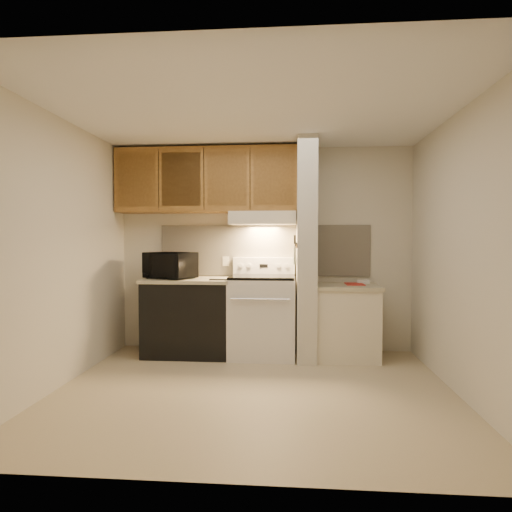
# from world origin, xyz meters

# --- Properties ---
(floor) EXTENTS (3.60, 3.60, 0.00)m
(floor) POSITION_xyz_m (0.00, 0.00, 0.00)
(floor) COLOR tan
(floor) RESTS_ON ground
(ceiling) EXTENTS (3.60, 3.60, 0.00)m
(ceiling) POSITION_xyz_m (0.00, 0.00, 2.50)
(ceiling) COLOR white
(ceiling) RESTS_ON wall_back
(wall_back) EXTENTS (3.60, 2.50, 0.02)m
(wall_back) POSITION_xyz_m (0.00, 1.50, 1.25)
(wall_back) COLOR beige
(wall_back) RESTS_ON floor
(wall_left) EXTENTS (0.02, 3.00, 2.50)m
(wall_left) POSITION_xyz_m (-1.80, 0.00, 1.25)
(wall_left) COLOR beige
(wall_left) RESTS_ON floor
(wall_right) EXTENTS (0.02, 3.00, 2.50)m
(wall_right) POSITION_xyz_m (1.80, 0.00, 1.25)
(wall_right) COLOR beige
(wall_right) RESTS_ON floor
(backsplash) EXTENTS (2.60, 0.02, 0.63)m
(backsplash) POSITION_xyz_m (0.00, 1.49, 1.24)
(backsplash) COLOR beige
(backsplash) RESTS_ON wall_back
(range_body) EXTENTS (0.76, 0.65, 0.92)m
(range_body) POSITION_xyz_m (0.00, 1.16, 0.46)
(range_body) COLOR silver
(range_body) RESTS_ON floor
(oven_window) EXTENTS (0.50, 0.01, 0.30)m
(oven_window) POSITION_xyz_m (0.00, 0.84, 0.50)
(oven_window) COLOR black
(oven_window) RESTS_ON range_body
(oven_handle) EXTENTS (0.65, 0.02, 0.02)m
(oven_handle) POSITION_xyz_m (0.00, 0.80, 0.72)
(oven_handle) COLOR silver
(oven_handle) RESTS_ON range_body
(cooktop) EXTENTS (0.74, 0.64, 0.03)m
(cooktop) POSITION_xyz_m (0.00, 1.16, 0.94)
(cooktop) COLOR black
(cooktop) RESTS_ON range_body
(range_backguard) EXTENTS (0.76, 0.08, 0.20)m
(range_backguard) POSITION_xyz_m (0.00, 1.44, 1.05)
(range_backguard) COLOR silver
(range_backguard) RESTS_ON range_body
(range_display) EXTENTS (0.10, 0.01, 0.04)m
(range_display) POSITION_xyz_m (0.00, 1.40, 1.05)
(range_display) COLOR black
(range_display) RESTS_ON range_backguard
(range_knob_left_outer) EXTENTS (0.05, 0.02, 0.05)m
(range_knob_left_outer) POSITION_xyz_m (-0.28, 1.40, 1.05)
(range_knob_left_outer) COLOR silver
(range_knob_left_outer) RESTS_ON range_backguard
(range_knob_left_inner) EXTENTS (0.05, 0.02, 0.05)m
(range_knob_left_inner) POSITION_xyz_m (-0.18, 1.40, 1.05)
(range_knob_left_inner) COLOR silver
(range_knob_left_inner) RESTS_ON range_backguard
(range_knob_right_inner) EXTENTS (0.05, 0.02, 0.05)m
(range_knob_right_inner) POSITION_xyz_m (0.18, 1.40, 1.05)
(range_knob_right_inner) COLOR silver
(range_knob_right_inner) RESTS_ON range_backguard
(range_knob_right_outer) EXTENTS (0.05, 0.02, 0.05)m
(range_knob_right_outer) POSITION_xyz_m (0.28, 1.40, 1.05)
(range_knob_right_outer) COLOR silver
(range_knob_right_outer) RESTS_ON range_backguard
(dishwasher_front) EXTENTS (1.00, 0.63, 0.87)m
(dishwasher_front) POSITION_xyz_m (-0.88, 1.17, 0.43)
(dishwasher_front) COLOR black
(dishwasher_front) RESTS_ON floor
(left_countertop) EXTENTS (1.04, 0.67, 0.04)m
(left_countertop) POSITION_xyz_m (-0.88, 1.17, 0.89)
(left_countertop) COLOR #BAAF8D
(left_countertop) RESTS_ON dishwasher_front
(spoon_rest) EXTENTS (0.22, 0.07, 0.01)m
(spoon_rest) POSITION_xyz_m (-0.48, 0.97, 0.92)
(spoon_rest) COLOR black
(spoon_rest) RESTS_ON left_countertop
(teal_jar) EXTENTS (0.11, 0.11, 0.10)m
(teal_jar) POSITION_xyz_m (-0.85, 1.18, 0.96)
(teal_jar) COLOR #296061
(teal_jar) RESTS_ON left_countertop
(outlet) EXTENTS (0.08, 0.01, 0.12)m
(outlet) POSITION_xyz_m (-0.48, 1.48, 1.10)
(outlet) COLOR beige
(outlet) RESTS_ON backsplash
(microwave) EXTENTS (0.67, 0.58, 0.31)m
(microwave) POSITION_xyz_m (-1.10, 1.15, 1.06)
(microwave) COLOR black
(microwave) RESTS_ON left_countertop
(partition_pillar) EXTENTS (0.22, 0.70, 2.50)m
(partition_pillar) POSITION_xyz_m (0.51, 1.15, 1.25)
(partition_pillar) COLOR beige
(partition_pillar) RESTS_ON floor
(pillar_trim) EXTENTS (0.01, 0.70, 0.04)m
(pillar_trim) POSITION_xyz_m (0.39, 1.15, 1.30)
(pillar_trim) COLOR olive
(pillar_trim) RESTS_ON partition_pillar
(knife_strip) EXTENTS (0.02, 0.42, 0.04)m
(knife_strip) POSITION_xyz_m (0.39, 1.10, 1.32)
(knife_strip) COLOR black
(knife_strip) RESTS_ON partition_pillar
(knife_blade_a) EXTENTS (0.01, 0.03, 0.16)m
(knife_blade_a) POSITION_xyz_m (0.38, 0.93, 1.22)
(knife_blade_a) COLOR silver
(knife_blade_a) RESTS_ON knife_strip
(knife_handle_a) EXTENTS (0.02, 0.02, 0.10)m
(knife_handle_a) POSITION_xyz_m (0.38, 0.93, 1.37)
(knife_handle_a) COLOR black
(knife_handle_a) RESTS_ON knife_strip
(knife_blade_b) EXTENTS (0.01, 0.04, 0.18)m
(knife_blade_b) POSITION_xyz_m (0.38, 1.01, 1.21)
(knife_blade_b) COLOR silver
(knife_blade_b) RESTS_ON knife_strip
(knife_handle_b) EXTENTS (0.02, 0.02, 0.10)m
(knife_handle_b) POSITION_xyz_m (0.38, 1.03, 1.37)
(knife_handle_b) COLOR black
(knife_handle_b) RESTS_ON knife_strip
(knife_blade_c) EXTENTS (0.01, 0.04, 0.20)m
(knife_blade_c) POSITION_xyz_m (0.38, 1.11, 1.20)
(knife_blade_c) COLOR silver
(knife_blade_c) RESTS_ON knife_strip
(knife_handle_c) EXTENTS (0.02, 0.02, 0.10)m
(knife_handle_c) POSITION_xyz_m (0.38, 1.11, 1.37)
(knife_handle_c) COLOR black
(knife_handle_c) RESTS_ON knife_strip
(knife_blade_d) EXTENTS (0.01, 0.04, 0.16)m
(knife_blade_d) POSITION_xyz_m (0.38, 1.19, 1.22)
(knife_blade_d) COLOR silver
(knife_blade_d) RESTS_ON knife_strip
(knife_handle_d) EXTENTS (0.02, 0.02, 0.10)m
(knife_handle_d) POSITION_xyz_m (0.38, 1.19, 1.37)
(knife_handle_d) COLOR black
(knife_handle_d) RESTS_ON knife_strip
(knife_blade_e) EXTENTS (0.01, 0.04, 0.18)m
(knife_blade_e) POSITION_xyz_m (0.38, 1.25, 1.21)
(knife_blade_e) COLOR silver
(knife_blade_e) RESTS_ON knife_strip
(knife_handle_e) EXTENTS (0.02, 0.02, 0.10)m
(knife_handle_e) POSITION_xyz_m (0.38, 1.26, 1.37)
(knife_handle_e) COLOR black
(knife_handle_e) RESTS_ON knife_strip
(oven_mitt) EXTENTS (0.03, 0.09, 0.22)m
(oven_mitt) POSITION_xyz_m (0.38, 1.32, 1.19)
(oven_mitt) COLOR slate
(oven_mitt) RESTS_ON partition_pillar
(right_cab_base) EXTENTS (0.70, 0.60, 0.81)m
(right_cab_base) POSITION_xyz_m (0.97, 1.15, 0.40)
(right_cab_base) COLOR beige
(right_cab_base) RESTS_ON floor
(right_countertop) EXTENTS (0.74, 0.64, 0.04)m
(right_countertop) POSITION_xyz_m (0.97, 1.15, 0.83)
(right_countertop) COLOR #BAAF8D
(right_countertop) RESTS_ON right_cab_base
(red_folder) EXTENTS (0.21, 0.28, 0.01)m
(red_folder) POSITION_xyz_m (1.07, 1.20, 0.85)
(red_folder) COLOR #B22920
(red_folder) RESTS_ON right_countertop
(white_box) EXTENTS (0.15, 0.11, 0.04)m
(white_box) POSITION_xyz_m (1.19, 1.33, 0.87)
(white_box) COLOR white
(white_box) RESTS_ON right_countertop
(range_hood) EXTENTS (0.78, 0.44, 0.15)m
(range_hood) POSITION_xyz_m (0.00, 1.28, 1.62)
(range_hood) COLOR beige
(range_hood) RESTS_ON upper_cabinets
(hood_lip) EXTENTS (0.78, 0.04, 0.06)m
(hood_lip) POSITION_xyz_m (0.00, 1.07, 1.58)
(hood_lip) COLOR beige
(hood_lip) RESTS_ON range_hood
(upper_cabinets) EXTENTS (2.18, 0.33, 0.77)m
(upper_cabinets) POSITION_xyz_m (-0.69, 1.32, 2.08)
(upper_cabinets) COLOR olive
(upper_cabinets) RESTS_ON wall_back
(cab_door_a) EXTENTS (0.46, 0.01, 0.63)m
(cab_door_a) POSITION_xyz_m (-1.51, 1.17, 2.08)
(cab_door_a) COLOR olive
(cab_door_a) RESTS_ON upper_cabinets
(cab_gap_a) EXTENTS (0.01, 0.01, 0.73)m
(cab_gap_a) POSITION_xyz_m (-1.23, 1.16, 2.08)
(cab_gap_a) COLOR black
(cab_gap_a) RESTS_ON upper_cabinets
(cab_door_b) EXTENTS (0.46, 0.01, 0.63)m
(cab_door_b) POSITION_xyz_m (-0.96, 1.17, 2.08)
(cab_door_b) COLOR olive
(cab_door_b) RESTS_ON upper_cabinets
(cab_gap_b) EXTENTS (0.01, 0.01, 0.73)m
(cab_gap_b) POSITION_xyz_m (-0.69, 1.16, 2.08)
(cab_gap_b) COLOR black
(cab_gap_b) RESTS_ON upper_cabinets
(cab_door_c) EXTENTS (0.46, 0.01, 0.63)m
(cab_door_c) POSITION_xyz_m (-0.42, 1.17, 2.08)
(cab_door_c) COLOR olive
(cab_door_c) RESTS_ON upper_cabinets
(cab_gap_c) EXTENTS (0.01, 0.01, 0.73)m
(cab_gap_c) POSITION_xyz_m (-0.14, 1.16, 2.08)
(cab_gap_c) COLOR black
(cab_gap_c) RESTS_ON upper_cabinets
(cab_door_d) EXTENTS (0.46, 0.01, 0.63)m
(cab_door_d) POSITION_xyz_m (0.13, 1.17, 2.08)
(cab_door_d) COLOR olive
(cab_door_d) RESTS_ON upper_cabinets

